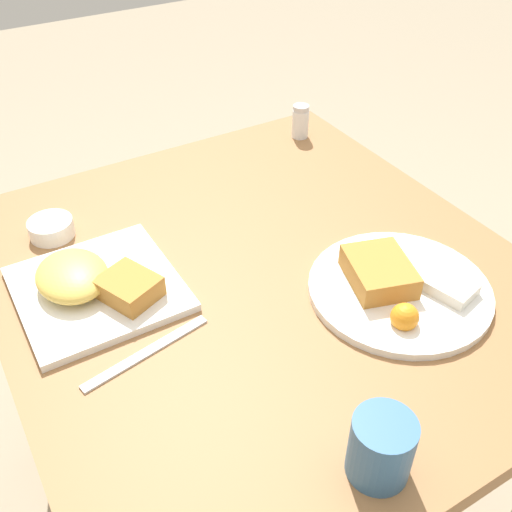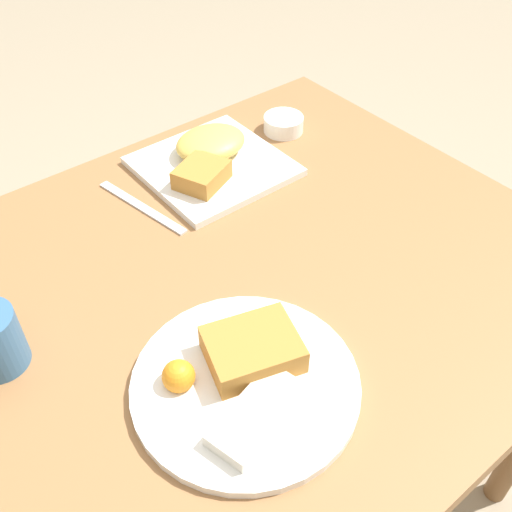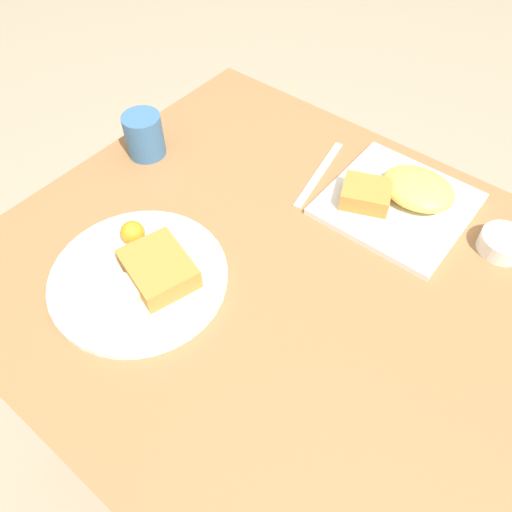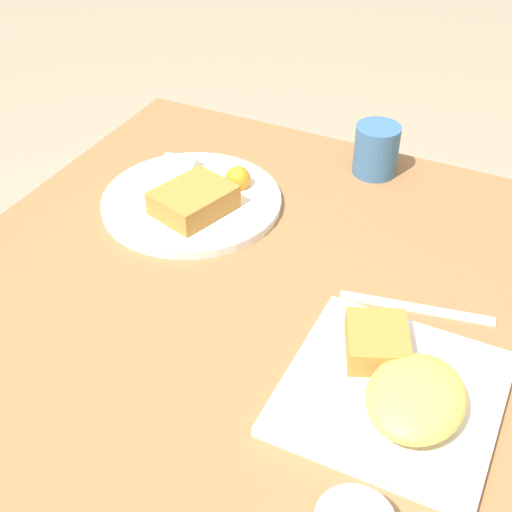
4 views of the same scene
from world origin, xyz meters
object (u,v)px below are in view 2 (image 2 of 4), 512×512
object	(u,v)px
plate_oval_far	(245,378)
sauce_ramekin	(283,123)
plate_square_near	(211,158)
butter_knife	(142,207)

from	to	relation	value
plate_oval_far	sauce_ramekin	bearing A→B (deg)	-135.16
plate_oval_far	plate_square_near	bearing A→B (deg)	-120.45
butter_knife	plate_oval_far	bearing A→B (deg)	-22.54
butter_knife	plate_square_near	bearing A→B (deg)	87.35
plate_square_near	sauce_ramekin	world-z (taller)	plate_square_near
plate_square_near	plate_oval_far	distance (m)	0.50
plate_square_near	plate_oval_far	bearing A→B (deg)	59.55
plate_square_near	plate_oval_far	size ratio (longest dim) A/B	0.85
plate_oval_far	butter_knife	size ratio (longest dim) A/B	1.41
plate_oval_far	butter_knife	bearing A→B (deg)	-101.86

